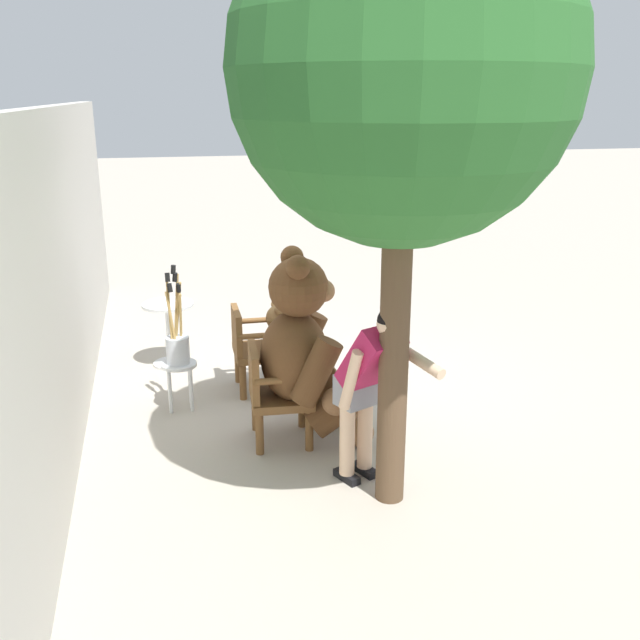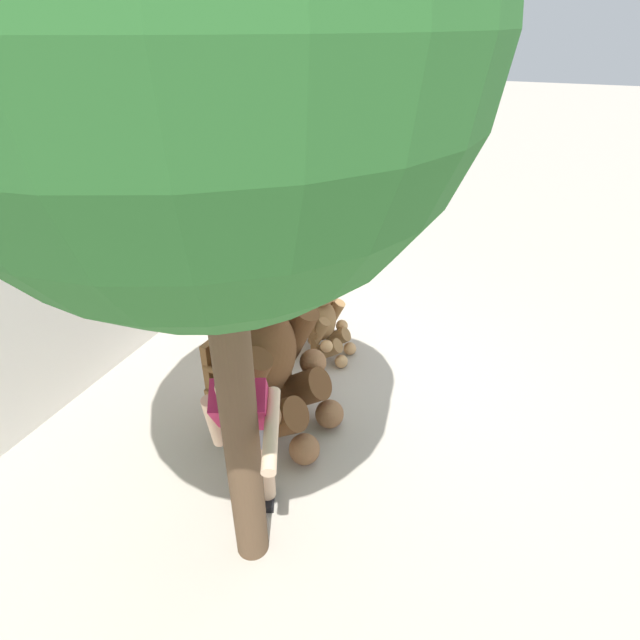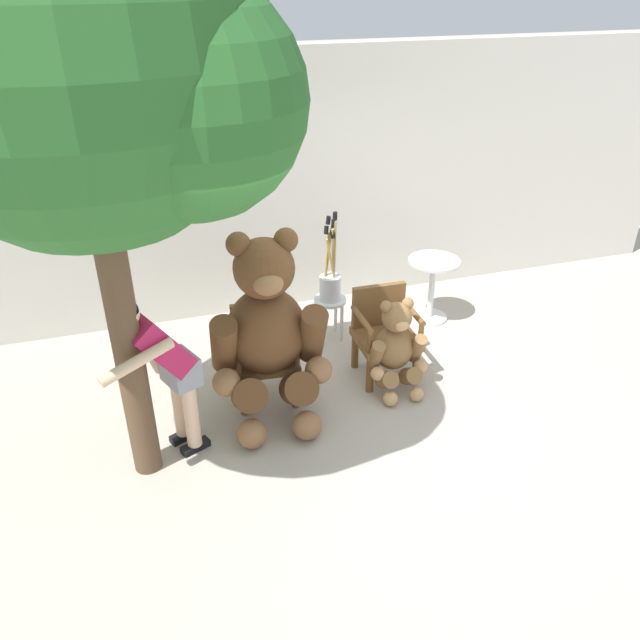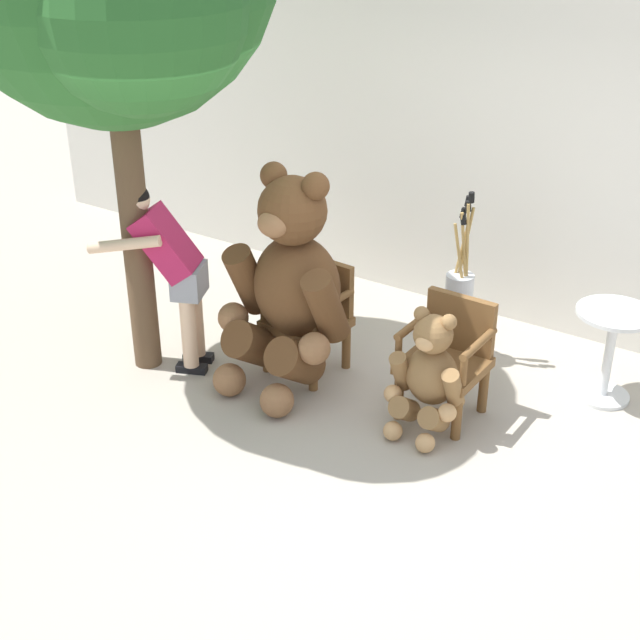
{
  "view_description": "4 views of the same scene",
  "coord_description": "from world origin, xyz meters",
  "px_view_note": "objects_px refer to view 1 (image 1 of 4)",
  "views": [
    {
      "loc": [
        -6.15,
        1.61,
        2.89
      ],
      "look_at": [
        0.11,
        0.12,
        0.85
      ],
      "focal_mm": 40.0,
      "sensor_mm": 36.0,
      "label": 1
    },
    {
      "loc": [
        -3.47,
        -1.2,
        3.07
      ],
      "look_at": [
        0.31,
        0.34,
        0.6
      ],
      "focal_mm": 28.0,
      "sensor_mm": 36.0,
      "label": 2
    },
    {
      "loc": [
        -1.51,
        -3.96,
        3.48
      ],
      "look_at": [
        -0.09,
        0.57,
        0.76
      ],
      "focal_mm": 35.0,
      "sensor_mm": 36.0,
      "label": 3
    },
    {
      "loc": [
        2.84,
        -4.37,
        3.59
      ],
      "look_at": [
        -0.16,
        0.17,
        0.75
      ],
      "focal_mm": 50.0,
      "sensor_mm": 36.0,
      "label": 4
    }
  ],
  "objects_px": {
    "teddy_bear_large": "(305,349)",
    "patio_tree": "(407,78)",
    "wooden_chair_right": "(254,347)",
    "person_visitor": "(369,377)",
    "teddy_bear_small": "(283,346)",
    "round_side_table": "(169,327)",
    "white_stool": "(179,373)",
    "brush_bucket": "(177,343)",
    "wooden_chair_left": "(274,391)"
  },
  "relations": [
    {
      "from": "wooden_chair_right",
      "to": "person_visitor",
      "type": "height_order",
      "value": "person_visitor"
    },
    {
      "from": "white_stool",
      "to": "brush_bucket",
      "type": "relative_size",
      "value": 0.49
    },
    {
      "from": "teddy_bear_small",
      "to": "round_side_table",
      "type": "relative_size",
      "value": 1.28
    },
    {
      "from": "white_stool",
      "to": "round_side_table",
      "type": "xyz_separation_m",
      "value": [
        1.19,
        0.05,
        0.09
      ]
    },
    {
      "from": "round_side_table",
      "to": "patio_tree",
      "type": "distance_m",
      "value": 4.29
    },
    {
      "from": "brush_bucket",
      "to": "teddy_bear_large",
      "type": "bearing_deg",
      "value": -130.71
    },
    {
      "from": "teddy_bear_large",
      "to": "round_side_table",
      "type": "xyz_separation_m",
      "value": [
        2.08,
        1.08,
        -0.38
      ]
    },
    {
      "from": "teddy_bear_large",
      "to": "round_side_table",
      "type": "relative_size",
      "value": 2.34
    },
    {
      "from": "white_stool",
      "to": "brush_bucket",
      "type": "height_order",
      "value": "brush_bucket"
    },
    {
      "from": "teddy_bear_large",
      "to": "teddy_bear_small",
      "type": "relative_size",
      "value": 1.83
    },
    {
      "from": "white_stool",
      "to": "wooden_chair_left",
      "type": "bearing_deg",
      "value": -139.02
    },
    {
      "from": "wooden_chair_right",
      "to": "teddy_bear_large",
      "type": "height_order",
      "value": "teddy_bear_large"
    },
    {
      "from": "brush_bucket",
      "to": "round_side_table",
      "type": "height_order",
      "value": "brush_bucket"
    },
    {
      "from": "brush_bucket",
      "to": "patio_tree",
      "type": "relative_size",
      "value": 0.23
    },
    {
      "from": "person_visitor",
      "to": "round_side_table",
      "type": "relative_size",
      "value": 2.07
    },
    {
      "from": "teddy_bear_large",
      "to": "patio_tree",
      "type": "relative_size",
      "value": 0.4
    },
    {
      "from": "person_visitor",
      "to": "patio_tree",
      "type": "bearing_deg",
      "value": -126.17
    },
    {
      "from": "wooden_chair_left",
      "to": "round_side_table",
      "type": "distance_m",
      "value": 2.23
    },
    {
      "from": "person_visitor",
      "to": "wooden_chair_left",
      "type": "bearing_deg",
      "value": 32.52
    },
    {
      "from": "wooden_chair_left",
      "to": "brush_bucket",
      "type": "xyz_separation_m",
      "value": [
        0.88,
        0.76,
        0.2
      ]
    },
    {
      "from": "round_side_table",
      "to": "brush_bucket",
      "type": "bearing_deg",
      "value": -177.69
    },
    {
      "from": "teddy_bear_small",
      "to": "white_stool",
      "type": "distance_m",
      "value": 1.1
    },
    {
      "from": "teddy_bear_large",
      "to": "brush_bucket",
      "type": "bearing_deg",
      "value": 49.29
    },
    {
      "from": "round_side_table",
      "to": "patio_tree",
      "type": "bearing_deg",
      "value": -153.36
    },
    {
      "from": "wooden_chair_left",
      "to": "brush_bucket",
      "type": "relative_size",
      "value": 0.91
    },
    {
      "from": "wooden_chair_left",
      "to": "teddy_bear_large",
      "type": "xyz_separation_m",
      "value": [
        -0.01,
        -0.27,
        0.36
      ]
    },
    {
      "from": "teddy_bear_small",
      "to": "round_side_table",
      "type": "distance_m",
      "value": 1.43
    },
    {
      "from": "teddy_bear_small",
      "to": "patio_tree",
      "type": "relative_size",
      "value": 0.22
    },
    {
      "from": "brush_bucket",
      "to": "round_side_table",
      "type": "xyz_separation_m",
      "value": [
        1.19,
        0.05,
        -0.22
      ]
    },
    {
      "from": "wooden_chair_right",
      "to": "patio_tree",
      "type": "xyz_separation_m",
      "value": [
        -2.18,
        -0.74,
        2.53
      ]
    },
    {
      "from": "person_visitor",
      "to": "wooden_chair_right",
      "type": "bearing_deg",
      "value": 15.47
    },
    {
      "from": "round_side_table",
      "to": "wooden_chair_right",
      "type": "bearing_deg",
      "value": -138.19
    },
    {
      "from": "wooden_chair_right",
      "to": "wooden_chair_left",
      "type": "bearing_deg",
      "value": -179.99
    },
    {
      "from": "teddy_bear_small",
      "to": "white_stool",
      "type": "height_order",
      "value": "teddy_bear_small"
    },
    {
      "from": "patio_tree",
      "to": "teddy_bear_small",
      "type": "bearing_deg",
      "value": 11.56
    },
    {
      "from": "wooden_chair_right",
      "to": "teddy_bear_large",
      "type": "xyz_separation_m",
      "value": [
        -1.18,
        -0.27,
        0.36
      ]
    },
    {
      "from": "teddy_bear_small",
      "to": "round_side_table",
      "type": "xyz_separation_m",
      "value": [
        0.91,
        1.1,
        -0.0
      ]
    },
    {
      "from": "teddy_bear_small",
      "to": "round_side_table",
      "type": "height_order",
      "value": "teddy_bear_small"
    },
    {
      "from": "person_visitor",
      "to": "white_stool",
      "type": "relative_size",
      "value": 3.24
    },
    {
      "from": "wooden_chair_left",
      "to": "teddy_bear_small",
      "type": "xyz_separation_m",
      "value": [
        1.16,
        -0.29,
        -0.01
      ]
    },
    {
      "from": "wooden_chair_left",
      "to": "wooden_chair_right",
      "type": "bearing_deg",
      "value": 0.01
    },
    {
      "from": "wooden_chair_left",
      "to": "wooden_chair_right",
      "type": "xyz_separation_m",
      "value": [
        1.16,
        0.0,
        0.0
      ]
    },
    {
      "from": "person_visitor",
      "to": "teddy_bear_small",
      "type": "bearing_deg",
      "value": 7.71
    },
    {
      "from": "teddy_bear_large",
      "to": "white_stool",
      "type": "xyz_separation_m",
      "value": [
        0.89,
        1.04,
        -0.47
      ]
    },
    {
      "from": "person_visitor",
      "to": "brush_bucket",
      "type": "relative_size",
      "value": 1.58
    },
    {
      "from": "teddy_bear_small",
      "to": "white_stool",
      "type": "bearing_deg",
      "value": 105.08
    },
    {
      "from": "wooden_chair_left",
      "to": "person_visitor",
      "type": "bearing_deg",
      "value": -147.48
    },
    {
      "from": "brush_bucket",
      "to": "teddy_bear_small",
      "type": "bearing_deg",
      "value": -75.0
    },
    {
      "from": "teddy_bear_large",
      "to": "patio_tree",
      "type": "bearing_deg",
      "value": -155.16
    },
    {
      "from": "wooden_chair_left",
      "to": "patio_tree",
      "type": "distance_m",
      "value": 2.82
    }
  ]
}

